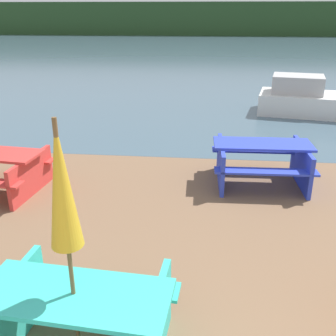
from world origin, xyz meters
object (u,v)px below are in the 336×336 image
object	(u,v)px
picnic_table_blue	(261,159)
umbrella_gold	(62,188)
picnic_table_teal	(77,322)
boat	(312,100)

from	to	relation	value
picnic_table_blue	umbrella_gold	size ratio (longest dim) A/B	0.77
picnic_table_teal	boat	bearing A→B (deg)	66.40
picnic_table_blue	picnic_table_teal	bearing A→B (deg)	-116.04
picnic_table_teal	boat	distance (m)	10.67
picnic_table_blue	boat	distance (m)	5.93
picnic_table_blue	umbrella_gold	distance (m)	4.92
picnic_table_teal	picnic_table_blue	world-z (taller)	picnic_table_blue
picnic_table_blue	boat	xyz separation A→B (m)	(2.19, 5.51, -0.04)
boat	umbrella_gold	bearing A→B (deg)	-102.62
umbrella_gold	boat	size ratio (longest dim) A/B	0.63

